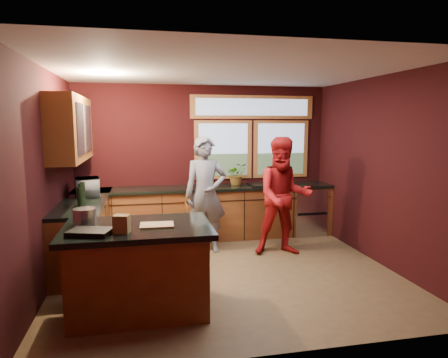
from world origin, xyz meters
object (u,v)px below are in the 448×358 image
object	(u,v)px
person_grey	(205,195)
island	(139,268)
stock_pot	(85,217)
person_red	(284,196)
cutting_board	(157,225)

from	to	relation	value
person_grey	island	bearing A→B (deg)	-117.86
stock_pot	island	bearing A→B (deg)	-15.26
person_red	stock_pot	xyz separation A→B (m)	(-2.74, -1.36, 0.12)
person_grey	person_red	distance (m)	1.22
island	person_red	bearing A→B (deg)	34.56
island	person_grey	world-z (taller)	person_grey
person_red	island	bearing A→B (deg)	-137.51
person_red	stock_pot	bearing A→B (deg)	-145.71
island	cutting_board	size ratio (longest dim) A/B	4.43
cutting_board	island	bearing A→B (deg)	165.96
cutting_board	person_grey	bearing A→B (deg)	66.84
stock_pot	person_grey	bearing A→B (deg)	47.73
person_red	stock_pot	world-z (taller)	person_red
person_grey	person_red	world-z (taller)	same
person_red	stock_pot	distance (m)	3.06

